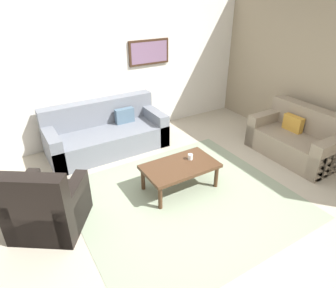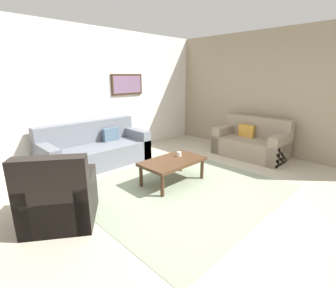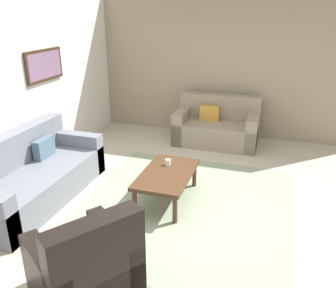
{
  "view_description": "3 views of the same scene",
  "coord_description": "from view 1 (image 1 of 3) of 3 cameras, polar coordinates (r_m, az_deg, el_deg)",
  "views": [
    {
      "loc": [
        -1.96,
        -2.74,
        2.71
      ],
      "look_at": [
        0.04,
        0.55,
        0.65
      ],
      "focal_mm": 31.26,
      "sensor_mm": 36.0,
      "label": 1
    },
    {
      "loc": [
        -2.74,
        -2.46,
        1.8
      ],
      "look_at": [
        0.08,
        0.4,
        0.67
      ],
      "focal_mm": 26.14,
      "sensor_mm": 36.0,
      "label": 2
    },
    {
      "loc": [
        -3.88,
        -1.0,
        2.46
      ],
      "look_at": [
        0.22,
        0.32,
        0.76
      ],
      "focal_mm": 37.6,
      "sensor_mm": 36.0,
      "label": 3
    }
  ],
  "objects": [
    {
      "name": "ground_plane",
      "position": [
        4.32,
        3.45,
        -10.75
      ],
      "size": [
        8.0,
        8.0,
        0.0
      ],
      "primitive_type": "plane",
      "color": "#B2A893"
    },
    {
      "name": "cup",
      "position": [
        4.44,
        4.38,
        -2.5
      ],
      "size": [
        0.08,
        0.08,
        0.08
      ],
      "primitive_type": "cylinder",
      "color": "white",
      "rests_on": "coffee_table"
    },
    {
      "name": "area_rug",
      "position": [
        4.32,
        3.45,
        -10.7
      ],
      "size": [
        2.98,
        2.71,
        0.01
      ],
      "primitive_type": "cube",
      "color": "gray",
      "rests_on": "ground_plane"
    },
    {
      "name": "couch_main",
      "position": [
        5.61,
        -12.12,
        1.99
      ],
      "size": [
        2.14,
        0.94,
        0.88
      ],
      "color": "slate",
      "rests_on": "ground_plane"
    },
    {
      "name": "framed_artwork",
      "position": [
        6.03,
        -3.71,
        17.43
      ],
      "size": [
        0.86,
        0.04,
        0.48
      ],
      "color": "#382316"
    },
    {
      "name": "coffee_table",
      "position": [
        4.34,
        2.36,
        -4.67
      ],
      "size": [
        1.1,
        0.64,
        0.41
      ],
      "color": "#472D1C",
      "rests_on": "ground_plane"
    },
    {
      "name": "rear_partition",
      "position": [
        5.83,
        -11.16,
        14.67
      ],
      "size": [
        6.0,
        0.12,
        2.8
      ],
      "primitive_type": "cube",
      "color": "silver",
      "rests_on": "ground_plane"
    },
    {
      "name": "couch_loveseat",
      "position": [
        5.75,
        23.99,
        0.78
      ],
      "size": [
        0.86,
        1.53,
        0.88
      ],
      "color": "gray",
      "rests_on": "ground_plane"
    },
    {
      "name": "armchair_leather",
      "position": [
        3.96,
        -22.58,
        -11.81
      ],
      "size": [
        1.11,
        1.11,
        0.95
      ],
      "color": "black",
      "rests_on": "ground_plane"
    },
    {
      "name": "stone_feature_panel",
      "position": [
        5.81,
        29.69,
        11.53
      ],
      "size": [
        0.12,
        5.2,
        2.8
      ],
      "primitive_type": "cube",
      "color": "gray",
      "rests_on": "ground_plane"
    }
  ]
}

